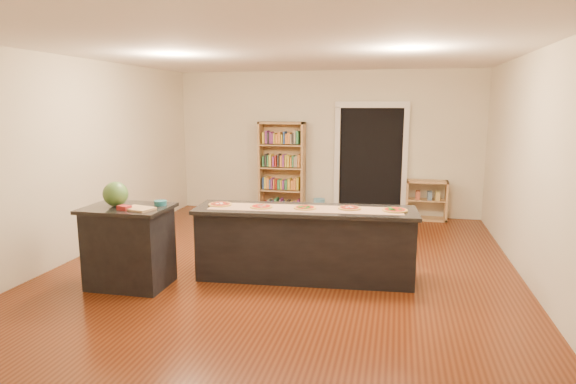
% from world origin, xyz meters
% --- Properties ---
extents(room, '(6.00, 7.00, 2.80)m').
position_xyz_m(room, '(0.00, 0.00, 1.40)').
color(room, beige).
rests_on(room, ground).
extents(doorway, '(1.40, 0.09, 2.21)m').
position_xyz_m(doorway, '(0.90, 3.46, 1.20)').
color(doorway, black).
rests_on(doorway, room).
extents(kitchen_island, '(2.71, 0.73, 0.89)m').
position_xyz_m(kitchen_island, '(0.32, -0.28, 0.45)').
color(kitchen_island, black).
rests_on(kitchen_island, ground).
extents(side_counter, '(0.98, 0.72, 0.97)m').
position_xyz_m(side_counter, '(-1.67, -1.00, 0.49)').
color(side_counter, black).
rests_on(side_counter, ground).
extents(bookshelf, '(0.91, 0.32, 1.82)m').
position_xyz_m(bookshelf, '(-0.84, 3.29, 0.91)').
color(bookshelf, tan).
rests_on(bookshelf, ground).
extents(low_shelf, '(0.75, 0.32, 0.75)m').
position_xyz_m(low_shelf, '(1.97, 3.29, 0.38)').
color(low_shelf, tan).
rests_on(low_shelf, ground).
extents(waste_bin, '(0.23, 0.23, 0.33)m').
position_xyz_m(waste_bin, '(-0.06, 3.19, 0.17)').
color(waste_bin, '#579FC3').
rests_on(waste_bin, ground).
extents(kraft_paper, '(2.38, 0.62, 0.00)m').
position_xyz_m(kraft_paper, '(0.33, -0.30, 0.90)').
color(kraft_paper, tan).
rests_on(kraft_paper, kitchen_island).
extents(watermelon, '(0.29, 0.29, 0.29)m').
position_xyz_m(watermelon, '(-1.81, -1.00, 1.12)').
color(watermelon, '#144214').
rests_on(watermelon, side_counter).
extents(cutting_board, '(0.39, 0.31, 0.02)m').
position_xyz_m(cutting_board, '(-1.45, -1.12, 0.98)').
color(cutting_board, tan).
rests_on(cutting_board, side_counter).
extents(package_red, '(0.16, 0.13, 0.05)m').
position_xyz_m(package_red, '(-1.60, -1.17, 1.00)').
color(package_red, maroon).
rests_on(package_red, side_counter).
extents(package_teal, '(0.15, 0.15, 0.06)m').
position_xyz_m(package_teal, '(-1.32, -0.84, 1.00)').
color(package_teal, '#195966').
rests_on(package_teal, side_counter).
extents(pizza_a, '(0.29, 0.29, 0.02)m').
position_xyz_m(pizza_a, '(-0.76, -0.34, 0.91)').
color(pizza_a, '#B59445').
rests_on(pizza_a, kitchen_island).
extents(pizza_b, '(0.28, 0.28, 0.02)m').
position_xyz_m(pizza_b, '(-0.21, -0.36, 0.91)').
color(pizza_b, '#B59445').
rests_on(pizza_b, kitchen_island).
extents(pizza_c, '(0.27, 0.27, 0.02)m').
position_xyz_m(pizza_c, '(0.33, -0.30, 0.91)').
color(pizza_c, '#B59445').
rests_on(pizza_c, kitchen_island).
extents(pizza_d, '(0.26, 0.26, 0.02)m').
position_xyz_m(pizza_d, '(0.86, -0.20, 0.91)').
color(pizza_d, '#B59445').
rests_on(pizza_d, kitchen_island).
extents(pizza_e, '(0.30, 0.30, 0.02)m').
position_xyz_m(pizza_e, '(1.40, -0.19, 0.91)').
color(pizza_e, '#B59445').
rests_on(pizza_e, kitchen_island).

